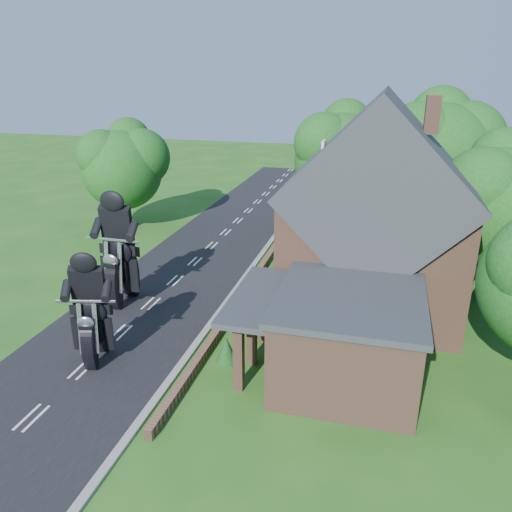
% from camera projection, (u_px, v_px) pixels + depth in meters
% --- Properties ---
extents(ground, '(120.00, 120.00, 0.00)m').
position_uv_depth(ground, '(121.00, 333.00, 22.26)').
color(ground, '#245718').
rests_on(ground, ground).
extents(road, '(7.00, 80.00, 0.02)m').
position_uv_depth(road, '(121.00, 332.00, 22.26)').
color(road, black).
rests_on(road, ground).
extents(kerb, '(0.30, 80.00, 0.12)m').
position_uv_depth(kerb, '(197.00, 342.00, 21.36)').
color(kerb, gray).
rests_on(kerb, ground).
extents(garden_wall, '(0.30, 22.00, 0.40)m').
position_uv_depth(garden_wall, '(244.00, 293.00, 25.68)').
color(garden_wall, brown).
rests_on(garden_wall, ground).
extents(house, '(9.54, 8.64, 10.24)m').
position_uv_depth(house, '(375.00, 220.00, 23.62)').
color(house, brown).
rests_on(house, ground).
extents(annex, '(7.05, 5.94, 3.44)m').
position_uv_depth(annex, '(344.00, 335.00, 18.54)').
color(annex, brown).
rests_on(annex, ground).
extents(tree_house_right, '(6.51, 6.00, 8.40)m').
position_uv_depth(tree_house_right, '(508.00, 197.00, 24.20)').
color(tree_house_right, black).
rests_on(tree_house_right, ground).
extents(tree_behind_house, '(7.81, 7.20, 10.08)m').
position_uv_depth(tree_behind_house, '(444.00, 150.00, 31.23)').
color(tree_behind_house, black).
rests_on(tree_behind_house, ground).
extents(tree_behind_left, '(6.94, 6.40, 9.16)m').
position_uv_depth(tree_behind_left, '(348.00, 152.00, 33.74)').
color(tree_behind_left, black).
rests_on(tree_behind_left, ground).
extents(tree_far_road, '(6.08, 5.60, 7.84)m').
position_uv_depth(tree_far_road, '(127.00, 163.00, 34.95)').
color(tree_far_road, black).
rests_on(tree_far_road, ground).
extents(shrub_a, '(0.90, 0.90, 1.10)m').
position_uv_depth(shrub_a, '(227.00, 350.00, 19.89)').
color(shrub_a, '#133D17').
rests_on(shrub_a, ground).
extents(shrub_b, '(0.90, 0.90, 1.10)m').
position_uv_depth(shrub_b, '(244.00, 321.00, 22.15)').
color(shrub_b, '#133D17').
rests_on(shrub_b, ground).
extents(shrub_c, '(0.90, 0.90, 1.10)m').
position_uv_depth(shrub_c, '(258.00, 297.00, 24.41)').
color(shrub_c, '#133D17').
rests_on(shrub_c, ground).
extents(shrub_d, '(0.90, 0.90, 1.10)m').
position_uv_depth(shrub_d, '(280.00, 261.00, 28.93)').
color(shrub_d, '#133D17').
rests_on(shrub_d, ground).
extents(shrub_e, '(0.90, 0.90, 1.10)m').
position_uv_depth(shrub_e, '(289.00, 247.00, 31.18)').
color(shrub_e, '#133D17').
rests_on(shrub_e, ground).
extents(shrub_f, '(0.90, 0.90, 1.10)m').
position_uv_depth(shrub_f, '(296.00, 235.00, 33.44)').
color(shrub_f, '#133D17').
rests_on(shrub_f, ground).
extents(motorcycle_lead, '(0.74, 1.57, 1.42)m').
position_uv_depth(motorcycle_lead, '(96.00, 346.00, 19.88)').
color(motorcycle_lead, black).
rests_on(motorcycle_lead, ground).
extents(motorcycle_follow, '(0.48, 1.86, 1.73)m').
position_uv_depth(motorcycle_follow, '(123.00, 287.00, 24.83)').
color(motorcycle_follow, black).
rests_on(motorcycle_follow, ground).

